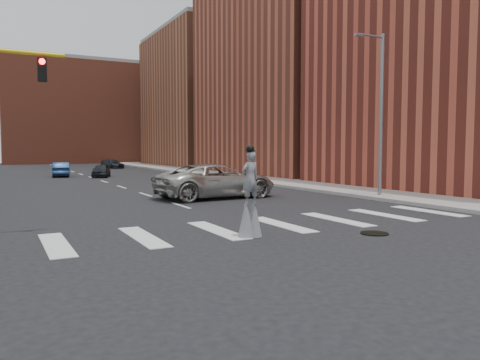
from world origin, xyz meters
TOP-DOWN VIEW (x-y plane):
  - ground_plane at (0.00, 0.00)m, footprint 160.00×160.00m
  - sidewalk_right at (12.50, 25.00)m, footprint 5.00×90.00m
  - manhole at (3.00, -2.00)m, footprint 0.90×0.90m
  - building_mid at (22.00, 30.00)m, footprint 16.00×22.00m
  - building_far at (22.00, 54.00)m, footprint 16.00×22.00m
  - building_backdrop at (6.00, 78.00)m, footprint 26.00×14.00m
  - streetlight at (10.90, 6.00)m, footprint 2.05×0.20m
  - stilt_performer at (-0.85, -0.55)m, footprint 0.84×0.57m
  - suv_crossing at (3.00, 10.41)m, footprint 7.11×3.69m
  - car_near at (0.97, 32.15)m, footprint 2.55×3.99m
  - car_mid at (-2.33, 34.61)m, footprint 2.06×4.40m
  - car_far at (6.00, 50.37)m, footprint 2.85×4.46m

SIDE VIEW (x-z plane):
  - ground_plane at x=0.00m, z-range 0.00..0.00m
  - manhole at x=3.00m, z-range 0.00..0.04m
  - sidewalk_right at x=12.50m, z-range 0.00..0.18m
  - car_far at x=6.00m, z-range 0.00..1.20m
  - car_near at x=0.97m, z-range 0.00..1.26m
  - car_mid at x=-2.33m, z-range 0.00..1.39m
  - suv_crossing at x=3.00m, z-range 0.00..1.92m
  - stilt_performer at x=-0.85m, z-range -0.32..2.59m
  - streetlight at x=10.90m, z-range 0.40..9.40m
  - building_backdrop at x=6.00m, z-range 0.00..18.00m
  - building_far at x=22.00m, z-range 0.00..20.00m
  - building_mid at x=22.00m, z-range 0.00..24.00m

